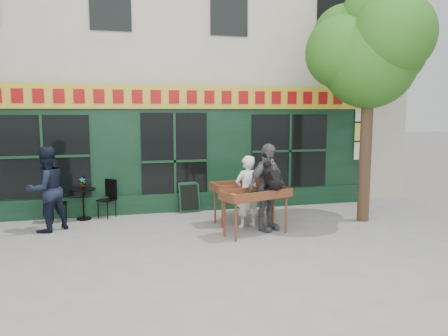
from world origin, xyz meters
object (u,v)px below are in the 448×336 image
at_px(dog, 273,175).
at_px(man_right, 267,187).
at_px(woman, 247,192).
at_px(man_left, 46,189).
at_px(book_cart_right, 244,189).
at_px(bistro_table, 83,198).
at_px(book_cart_center, 256,197).

bearing_deg(dog, man_right, 73.44).
relative_size(dog, man_right, 0.31).
height_order(woman, man_right, man_right).
bearing_deg(woman, man_left, -26.83).
distance_m(book_cart_right, man_right, 0.82).
height_order(dog, man_left, man_left).
xyz_separation_m(dog, bistro_table, (-4.02, 2.34, -0.75)).
bearing_deg(man_right, book_cart_center, -170.24).
xyz_separation_m(book_cart_center, man_right, (0.35, 0.28, 0.15)).
xyz_separation_m(man_right, man_left, (-4.72, 1.11, -0.03)).
xyz_separation_m(book_cart_right, man_right, (0.30, -0.75, 0.15)).
height_order(book_cart_center, woman, woman).
xyz_separation_m(dog, woman, (-0.35, 0.70, -0.47)).
distance_m(dog, man_right, 0.46).
bearing_deg(bistro_table, dog, -30.22).
bearing_deg(bistro_table, book_cart_center, -31.98).
xyz_separation_m(book_cart_center, man_left, (-4.37, 1.39, 0.12)).
relative_size(book_cart_center, man_right, 0.83).
bearing_deg(man_right, book_cart_right, 82.37).
relative_size(woman, bistro_table, 2.17).
distance_m(man_right, bistro_table, 4.51).
relative_size(woman, book_cart_right, 1.04).
bearing_deg(bistro_table, book_cart_right, -18.73).
xyz_separation_m(dog, man_right, (-0.00, 0.33, -0.32)).
bearing_deg(book_cart_right, woman, -106.34).
bearing_deg(man_right, woman, 103.86).
bearing_deg(bistro_table, man_left, -127.87).
xyz_separation_m(book_cart_right, bistro_table, (-3.72, 1.26, -0.28)).
distance_m(book_cart_right, bistro_table, 3.94).
distance_m(book_cart_center, man_right, 0.47).
bearing_deg(woman, man_right, 116.11).
bearing_deg(book_cart_right, man_left, 165.91).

